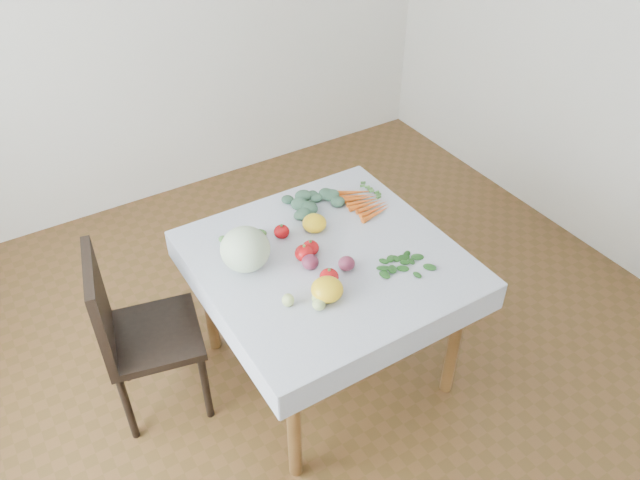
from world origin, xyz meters
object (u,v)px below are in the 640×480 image
at_px(table, 327,274).
at_px(cabbage, 245,249).
at_px(heirloom_back, 314,223).
at_px(carrot_bunch, 365,203).
at_px(chair, 132,328).

bearing_deg(table, cabbage, 158.79).
distance_m(heirloom_back, carrot_bunch, 0.33).
xyz_separation_m(chair, cabbage, (0.52, -0.14, 0.33)).
bearing_deg(chair, carrot_bunch, -1.48).
bearing_deg(carrot_bunch, heirloom_back, -172.89).
bearing_deg(cabbage, heirloom_back, 9.76).
height_order(table, heirloom_back, heirloom_back).
relative_size(heirloom_back, carrot_bunch, 0.40).
xyz_separation_m(chair, heirloom_back, (0.92, -0.07, 0.27)).
relative_size(cabbage, carrot_bunch, 0.76).
relative_size(table, carrot_bunch, 3.46).
relative_size(table, heirloom_back, 8.62).
height_order(cabbage, heirloom_back, cabbage).
xyz_separation_m(cabbage, carrot_bunch, (0.71, 0.11, -0.08)).
height_order(table, cabbage, cabbage).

